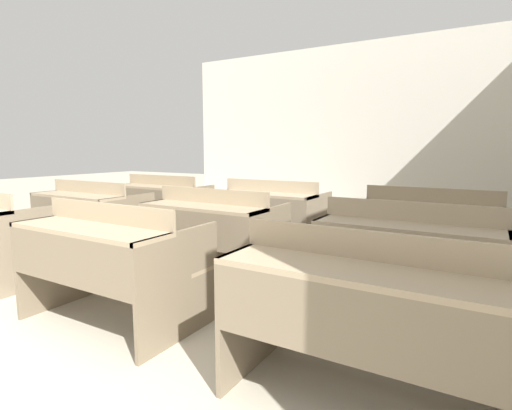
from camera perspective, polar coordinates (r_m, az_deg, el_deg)
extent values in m
cube|color=beige|center=(7.61, 12.09, 10.11)|extent=(6.34, 0.06, 3.11)
cube|color=#83735C|center=(4.07, -30.49, -5.73)|extent=(0.03, 0.78, 0.74)
cube|color=tan|center=(4.71, -31.56, -3.58)|extent=(1.26, 0.29, 0.03)
cube|color=#83735C|center=(4.77, -31.33, -6.63)|extent=(1.21, 0.04, 0.04)
cube|color=#796952|center=(3.62, -25.72, -7.02)|extent=(0.03, 0.78, 0.74)
cube|color=#796952|center=(2.71, -10.78, -11.30)|extent=(0.03, 0.78, 0.74)
cube|color=tan|center=(2.93, -22.93, -3.20)|extent=(1.26, 0.35, 0.03)
cube|color=#796952|center=(2.88, -25.39, -7.24)|extent=(1.21, 0.02, 0.33)
cube|color=tan|center=(3.01, -20.50, -1.10)|extent=(1.26, 0.02, 0.14)
cube|color=tan|center=(3.28, -16.10, -7.33)|extent=(1.26, 0.29, 0.03)
cube|color=#796952|center=(3.36, -15.93, -11.60)|extent=(1.21, 0.04, 0.04)
cube|color=#7B6C55|center=(2.38, 0.18, -13.96)|extent=(0.03, 0.78, 0.74)
cube|color=#7B6C55|center=(2.10, 32.39, -18.37)|extent=(0.03, 0.78, 0.74)
cube|color=tan|center=(1.84, 13.64, -9.23)|extent=(1.26, 0.35, 0.03)
cube|color=#7B6C55|center=(1.76, 11.78, -16.34)|extent=(1.21, 0.02, 0.33)
cube|color=tan|center=(1.97, 15.15, -5.52)|extent=(1.26, 0.02, 0.14)
cube|color=tan|center=(2.37, 16.78, -13.46)|extent=(1.26, 0.29, 0.03)
cube|color=#7B6C55|center=(2.47, 16.52, -19.07)|extent=(1.21, 0.04, 0.04)
cube|color=#7C6C55|center=(5.72, -25.90, -1.73)|extent=(0.03, 0.78, 0.74)
cube|color=#7C6C55|center=(4.75, -17.61, -3.15)|extent=(0.03, 0.78, 0.74)
cube|color=tan|center=(5.04, -24.30, 1.21)|extent=(1.26, 0.35, 0.03)
cube|color=#7C6C55|center=(4.97, -25.73, -1.06)|extent=(1.21, 0.02, 0.33)
cube|color=tan|center=(5.13, -22.85, 2.37)|extent=(1.26, 0.02, 0.14)
cube|color=tan|center=(5.36, -20.08, -1.59)|extent=(1.26, 0.29, 0.03)
cube|color=#7C6C55|center=(5.41, -19.94, -4.30)|extent=(1.21, 0.04, 0.04)
cube|color=#786952|center=(4.36, -12.36, -3.92)|extent=(0.03, 0.78, 0.74)
cube|color=#786952|center=(3.65, 2.06, -6.09)|extent=(0.03, 0.78, 0.74)
cube|color=tan|center=(3.74, -7.85, -0.30)|extent=(1.26, 0.35, 0.03)
cube|color=#786952|center=(3.65, -9.41, -3.43)|extent=(1.21, 0.02, 0.33)
cube|color=tan|center=(3.86, -6.35, 1.28)|extent=(1.26, 0.02, 0.14)
cube|color=tan|center=(4.16, -3.80, -3.79)|extent=(1.26, 0.29, 0.03)
cube|color=#786952|center=(4.22, -3.77, -7.23)|extent=(1.21, 0.04, 0.04)
cube|color=#80715A|center=(3.40, 10.59, -7.32)|extent=(0.03, 0.78, 0.74)
cube|color=#80715A|center=(3.21, 32.05, -9.34)|extent=(0.03, 0.78, 0.74)
cube|color=tan|center=(2.96, 20.61, -2.97)|extent=(1.26, 0.35, 0.03)
cube|color=#80715A|center=(2.84, 19.83, -7.13)|extent=(1.21, 0.02, 0.33)
cube|color=tan|center=(3.10, 21.24, -0.88)|extent=(1.26, 0.02, 0.14)
cube|color=tan|center=(3.47, 21.72, -6.76)|extent=(1.26, 0.29, 0.03)
cube|color=#80715A|center=(3.54, 21.50, -10.82)|extent=(1.21, 0.04, 0.04)
cube|color=#786952|center=(6.45, -16.95, -0.23)|extent=(0.03, 0.78, 0.74)
cube|color=#786952|center=(5.61, -8.39, -1.17)|extent=(0.03, 0.78, 0.74)
cube|color=tan|center=(5.82, -14.54, 2.50)|extent=(1.26, 0.35, 0.03)
cube|color=#786952|center=(5.73, -15.65, 0.55)|extent=(1.21, 0.02, 0.33)
cube|color=tan|center=(5.93, -13.44, 3.47)|extent=(1.26, 0.02, 0.14)
cube|color=tan|center=(6.19, -11.42, -0.02)|extent=(1.26, 0.29, 0.03)
cube|color=#786952|center=(6.23, -11.35, -2.38)|extent=(1.21, 0.04, 0.04)
cube|color=#83745D|center=(5.30, -3.58, -1.65)|extent=(0.03, 0.78, 0.74)
cube|color=#83745D|center=(4.72, 8.93, -2.92)|extent=(0.03, 0.78, 0.74)
cube|color=tan|center=(4.74, 1.10, 1.54)|extent=(1.26, 0.35, 0.03)
cube|color=#83745D|center=(4.62, 0.08, -0.89)|extent=(1.21, 0.02, 0.33)
cube|color=tan|center=(4.87, 2.06, 2.74)|extent=(1.26, 0.02, 0.14)
cube|color=tan|center=(5.19, 3.61, -1.42)|extent=(1.26, 0.29, 0.03)
cube|color=#83745D|center=(5.24, 3.58, -4.22)|extent=(1.21, 0.04, 0.04)
cube|color=#7C6C56|center=(4.51, 15.72, -3.64)|extent=(0.03, 0.78, 0.74)
cube|color=#7C6C56|center=(4.37, 31.60, -4.93)|extent=(0.03, 0.78, 0.74)
cube|color=tan|center=(4.13, 23.42, -0.11)|extent=(1.26, 0.35, 0.03)
cube|color=#7C6C56|center=(4.00, 22.96, -2.96)|extent=(1.21, 0.02, 0.33)
cube|color=tan|center=(4.28, 23.77, 1.31)|extent=(1.26, 0.02, 0.14)
cube|color=tan|center=(4.63, 23.94, -3.26)|extent=(1.26, 0.29, 0.03)
cube|color=#7C6C56|center=(4.69, 23.76, -6.37)|extent=(1.21, 0.04, 0.04)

